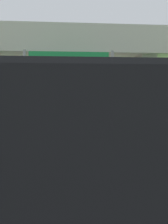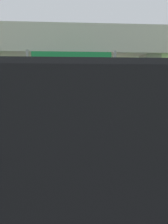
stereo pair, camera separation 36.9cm
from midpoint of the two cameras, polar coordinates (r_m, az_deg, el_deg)
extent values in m
cube|color=white|center=(22.68, -1.69, -3.53)|extent=(0.20, 87.19, 0.01)
cube|color=#ADA89E|center=(28.50, -2.77, 10.85)|extent=(40.00, 4.80, 1.10)
cube|color=#ADA89E|center=(26.45, -2.44, 13.74)|extent=(40.00, 0.36, 1.10)
cube|color=#ADA89E|center=(30.84, -3.06, 12.44)|extent=(40.00, 0.36, 1.10)
cube|color=#9F9A91|center=(29.73, 11.42, 3.88)|extent=(1.30, 2.20, 5.77)
cylinder|color=slate|center=(21.83, -9.07, 3.28)|extent=(0.18, 0.18, 5.47)
cylinder|color=slate|center=(22.33, 5.73, 3.35)|extent=(0.18, 0.18, 5.47)
cube|color=#167238|center=(21.93, -1.59, 7.74)|extent=(5.20, 0.12, 1.90)
cube|color=white|center=(21.91, -1.59, 7.75)|extent=(4.89, 0.01, 1.67)
cylinder|color=black|center=(17.04, -13.43, -4.76)|extent=(0.30, 0.96, 0.96)
cube|color=black|center=(6.74, -3.38, -17.75)|extent=(1.10, 7.30, 0.36)
cube|color=black|center=(8.93, -4.37, -3.98)|extent=(2.10, 2.10, 2.10)
cube|color=#2D3842|center=(9.90, -4.62, -1.38)|extent=(1.89, 0.06, 0.90)
cube|color=black|center=(5.30, -2.80, -7.20)|extent=(2.30, 5.20, 2.60)
cube|color=black|center=(2.83, 0.89, -17.91)|extent=(2.21, 0.04, 2.50)
cylinder|color=black|center=(9.26, -10.48, -12.69)|extent=(0.30, 0.96, 0.96)
cylinder|color=black|center=(9.33, 1.79, -12.48)|extent=(0.30, 0.96, 0.96)
cube|color=black|center=(42.23, -1.49, 1.15)|extent=(1.10, 7.30, 0.36)
cube|color=silver|center=(44.76, -1.79, 2.92)|extent=(2.10, 2.10, 2.10)
cube|color=#2D3842|center=(45.77, -1.90, 3.33)|extent=(1.89, 0.06, 0.90)
cube|color=silver|center=(41.12, -1.36, 3.12)|extent=(2.30, 5.20, 2.60)
cube|color=#A8A8A4|center=(38.55, -1.01, 3.02)|extent=(2.21, 0.04, 2.50)
cylinder|color=black|center=(44.75, -3.02, 1.11)|extent=(0.30, 0.96, 0.96)
cylinder|color=black|center=(44.91, -0.55, 1.13)|extent=(0.30, 0.96, 0.96)
cylinder|color=black|center=(39.69, -2.70, 0.66)|extent=(0.30, 0.96, 0.96)
cylinder|color=black|center=(39.89, 0.36, 0.69)|extent=(0.30, 0.96, 0.96)
cylinder|color=black|center=(41.37, -2.86, 0.82)|extent=(0.30, 0.96, 0.96)
cylinder|color=black|center=(41.56, 0.08, 0.85)|extent=(0.30, 0.96, 0.96)
cube|color=#236B38|center=(33.11, -12.30, 0.15)|extent=(1.76, 4.10, 0.76)
cube|color=#236B38|center=(32.91, -12.35, 1.35)|extent=(1.56, 1.90, 0.64)
cube|color=#2D3842|center=(32.00, -12.51, 1.25)|extent=(1.44, 0.06, 0.54)
cylinder|color=black|center=(34.49, -13.44, -0.33)|extent=(0.22, 0.64, 0.64)
cylinder|color=black|center=(34.33, -10.72, -0.30)|extent=(0.22, 0.64, 0.64)
cylinder|color=black|center=(31.81, -11.04, -0.69)|extent=(0.22, 0.64, 0.64)
cube|color=orange|center=(31.61, -0.11, 0.05)|extent=(1.76, 4.10, 0.76)
cube|color=orange|center=(31.42, -0.08, 1.30)|extent=(1.56, 1.90, 0.64)
cube|color=#2D3842|center=(30.50, 0.11, 1.20)|extent=(1.44, 0.06, 0.54)
cylinder|color=black|center=(32.82, -1.79, -0.45)|extent=(0.22, 0.64, 0.64)
cylinder|color=black|center=(33.00, 1.05, -0.42)|extent=(0.22, 0.64, 0.64)
cylinder|color=black|center=(30.30, -1.38, -0.87)|extent=(0.22, 0.64, 0.64)
cylinder|color=black|center=(30.50, 1.69, -0.84)|extent=(0.22, 0.64, 0.64)
camera|label=1|loc=(0.18, -89.30, 0.06)|focal=53.78mm
camera|label=2|loc=(0.18, 90.70, -0.06)|focal=53.78mm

